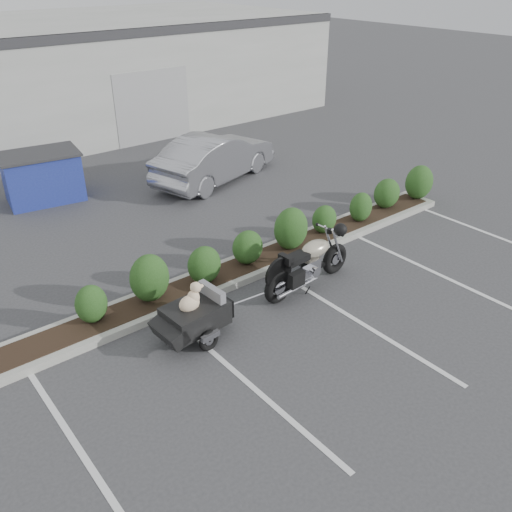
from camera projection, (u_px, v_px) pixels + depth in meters
ground at (288, 328)px, 10.13m from camera, size 90.00×90.00×0.00m
planter_kerb at (256, 263)px, 12.15m from camera, size 12.00×1.00×0.15m
motorcycle at (309, 264)px, 11.15m from camera, size 2.43×0.83×1.39m
pet_trailer at (194, 315)px, 9.67m from camera, size 1.94×1.09×1.15m
sedan at (215, 158)px, 16.60m from camera, size 4.64×2.72×1.45m
dumpster at (42, 176)px, 15.22m from camera, size 2.30×1.74×1.39m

